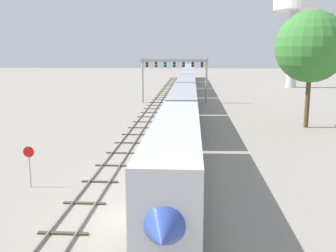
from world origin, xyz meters
name	(u,v)px	position (x,y,z in m)	size (l,w,h in m)	color
ground_plane	(137,219)	(0.00, 0.00, 0.00)	(400.00, 400.00, 0.00)	gray
track_main	(187,96)	(2.00, 60.00, 0.07)	(2.60, 200.00, 0.16)	slate
track_near	(151,110)	(-3.50, 40.00, 0.07)	(2.60, 160.00, 0.16)	slate
passenger_train	(187,85)	(2.00, 58.07, 2.61)	(3.04, 128.62, 4.80)	silver
signal_gantry	(174,69)	(-0.25, 49.87, 6.08)	(12.10, 0.49, 8.21)	#999BA0
water_tower	(295,7)	(28.65, 82.95, 20.22)	(11.04, 11.04, 25.09)	beige
stop_sign	(29,161)	(-8.00, 4.74, 1.87)	(0.76, 0.08, 2.88)	gray
trackside_tree_left	(311,47)	(17.04, 27.81, 9.72)	(8.50, 8.50, 14.00)	brown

